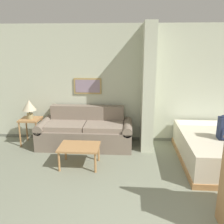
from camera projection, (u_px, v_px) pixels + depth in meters
The scene contains 6 objects.
wall_back at pixel (145, 85), 5.57m from camera, with size 6.96×0.16×2.60m.
wall_partition_pillar at pixel (148, 88), 5.17m from camera, with size 0.24×0.72×2.60m.
couch at pixel (86, 132), 5.45m from camera, with size 2.03×0.84×0.84m.
coffee_table at pixel (79, 148), 4.52m from camera, with size 0.72×0.54×0.39m.
side_table at pixel (31, 123), 5.51m from camera, with size 0.43×0.43×0.59m.
table_lamp at pixel (29, 106), 5.41m from camera, with size 0.30×0.30×0.42m.
Camera 1 is at (-0.34, -1.95, 2.16)m, focal length 40.00 mm.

